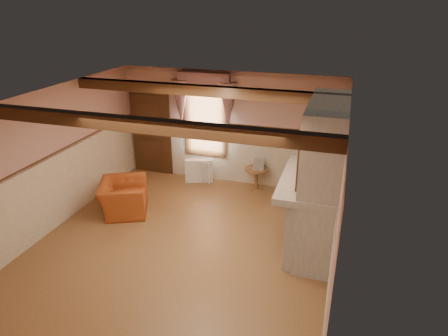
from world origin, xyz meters
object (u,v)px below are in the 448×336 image
(side_table, at_px, (256,179))
(oil_lamp, at_px, (315,161))
(bowl, at_px, (312,173))
(mantel_clock, at_px, (315,161))
(armchair, at_px, (124,197))
(radiator, at_px, (199,171))

(side_table, xyz_separation_m, oil_lamp, (1.45, -1.66, 1.29))
(bowl, height_order, oil_lamp, oil_lamp)
(mantel_clock, bearing_deg, oil_lamp, -90.00)
(armchair, relative_size, bowl, 3.49)
(mantel_clock, bearing_deg, armchair, -173.98)
(armchair, relative_size, mantel_clock, 4.55)
(bowl, bearing_deg, mantel_clock, 90.00)
(side_table, bearing_deg, armchair, -142.08)
(mantel_clock, bearing_deg, side_table, 133.25)
(side_table, relative_size, mantel_clock, 2.36)
(oil_lamp, bearing_deg, radiator, 150.59)
(bowl, distance_m, mantel_clock, 0.48)
(side_table, bearing_deg, mantel_clock, -46.75)
(radiator, relative_size, oil_lamp, 2.50)
(side_table, height_order, bowl, bowl)
(mantel_clock, distance_m, oil_lamp, 0.13)
(radiator, distance_m, mantel_clock, 3.54)
(oil_lamp, bearing_deg, side_table, 131.11)
(bowl, relative_size, oil_lamp, 1.12)
(side_table, xyz_separation_m, mantel_clock, (1.45, -1.54, 1.25))
(armchair, bearing_deg, oil_lamp, -109.97)
(armchair, bearing_deg, side_table, -76.36)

